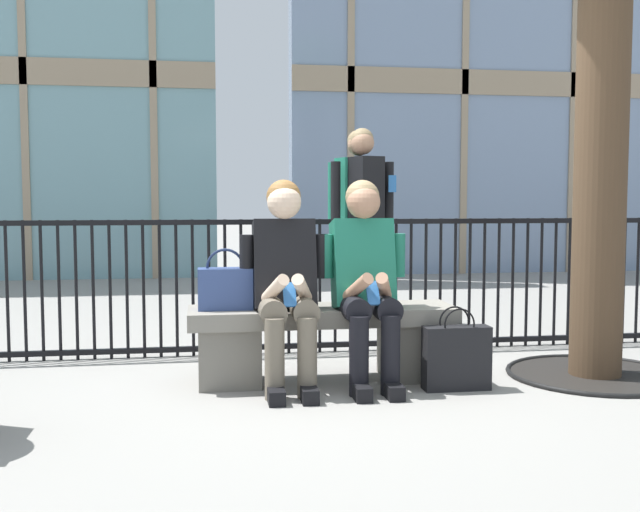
# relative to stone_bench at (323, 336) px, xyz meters

# --- Properties ---
(ground_plane) EXTENTS (60.00, 60.00, 0.00)m
(ground_plane) POSITION_rel_stone_bench_xyz_m (0.00, 0.00, -0.27)
(ground_plane) COLOR gray
(stone_bench) EXTENTS (1.60, 0.44, 0.45)m
(stone_bench) POSITION_rel_stone_bench_xyz_m (0.00, 0.00, 0.00)
(stone_bench) COLOR gray
(stone_bench) RESTS_ON ground
(seated_person_with_phone) EXTENTS (0.52, 0.66, 1.21)m
(seated_person_with_phone) POSITION_rel_stone_bench_xyz_m (-0.24, -0.13, 0.38)
(seated_person_with_phone) COLOR #6B6051
(seated_person_with_phone) RESTS_ON ground
(seated_person_companion) EXTENTS (0.52, 0.66, 1.21)m
(seated_person_companion) POSITION_rel_stone_bench_xyz_m (0.24, -0.13, 0.38)
(seated_person_companion) COLOR black
(seated_person_companion) RESTS_ON ground
(handbag_on_bench) EXTENTS (0.32, 0.15, 0.36)m
(handbag_on_bench) POSITION_rel_stone_bench_xyz_m (-0.58, -0.01, 0.31)
(handbag_on_bench) COLOR #33477F
(handbag_on_bench) RESTS_ON stone_bench
(shopping_bag) EXTENTS (0.39, 0.13, 0.48)m
(shopping_bag) POSITION_rel_stone_bench_xyz_m (0.73, -0.33, -0.08)
(shopping_bag) COLOR black
(shopping_bag) RESTS_ON ground
(bystander_at_railing) EXTENTS (0.55, 0.32, 1.71)m
(bystander_at_railing) POSITION_rel_stone_bench_xyz_m (0.66, 2.12, 0.73)
(bystander_at_railing) COLOR #383D4C
(bystander_at_railing) RESTS_ON ground
(bystander_further_back) EXTENTS (0.55, 0.43, 1.71)m
(bystander_further_back) POSITION_rel_stone_bench_xyz_m (0.66, 1.93, 0.73)
(bystander_further_back) COLOR #383D4C
(bystander_further_back) RESTS_ON ground
(plaza_railing) EXTENTS (8.30, 0.04, 0.96)m
(plaza_railing) POSITION_rel_stone_bench_xyz_m (-0.00, 0.83, 0.21)
(plaza_railing) COLOR black
(plaza_railing) RESTS_ON ground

